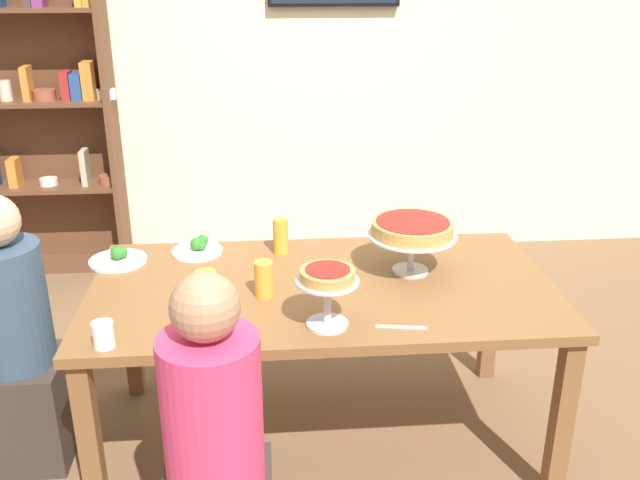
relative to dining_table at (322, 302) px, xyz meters
The scene contains 16 objects.
ground_plane 0.66m from the dining_table, ahead, with size 12.00×12.00×0.00m, color brown.
rear_partition 2.32m from the dining_table, 90.00° to the left, with size 8.00×0.12×2.80m, color beige.
dining_table is the anchor object (origin of this frame).
bookshelf 2.68m from the dining_table, 130.00° to the left, with size 1.13×0.30×2.21m.
diner_near_left 0.87m from the dining_table, 117.23° to the right, with size 0.34×0.34×1.15m.
diner_head_west 1.23m from the dining_table, behind, with size 0.34×0.34×1.15m.
deep_dish_pizza_stand 0.47m from the dining_table, 13.39° to the left, with size 0.36×0.36×0.22m.
personal_pizza_stand 0.42m from the dining_table, 91.80° to the right, with size 0.22×0.22×0.22m.
salad_plate_near_diner 0.90m from the dining_table, 160.88° to the left, with size 0.24×0.24×0.07m.
salad_plate_far_diner 0.64m from the dining_table, 144.43° to the left, with size 0.22×0.22×0.07m.
beer_glass_amber_tall 0.40m from the dining_table, 114.49° to the left, with size 0.07×0.07×0.16m, color gold.
beer_glass_amber_short 0.29m from the dining_table, 160.45° to the right, with size 0.07×0.07×0.14m, color gold.
beer_glass_amber_spare 0.51m from the dining_table, 155.26° to the right, with size 0.08×0.08×0.16m, color gold.
water_glass_clear_near 0.88m from the dining_table, 151.40° to the right, with size 0.07×0.07×0.09m, color white.
cutlery_fork_near 0.59m from the dining_table, 41.03° to the left, with size 0.18×0.02×0.01m, color silver.
cutlery_knife_near 0.46m from the dining_table, 56.64° to the right, with size 0.18×0.02×0.01m, color silver.
Camera 1 is at (-0.22, -2.51, 1.95)m, focal length 39.35 mm.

